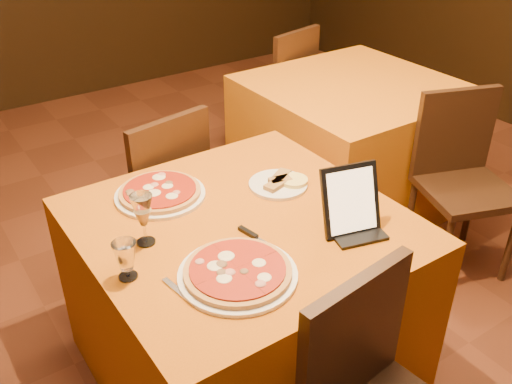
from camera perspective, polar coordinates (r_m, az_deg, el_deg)
floor at (r=2.60m, az=2.00°, el=-15.89°), size 6.00×7.00×0.01m
main_table at (r=2.28m, az=-1.34°, el=-10.67°), size 1.10×1.10×0.75m
side_table at (r=3.49m, az=9.46°, el=4.83°), size 1.10×1.10×0.75m
chair_main_far at (r=2.82m, az=-10.42°, el=-0.17°), size 0.49×0.49×0.91m
chair_side_near at (r=2.99m, az=20.35°, el=0.19°), size 0.59×0.59×0.91m
chair_side_far at (r=4.02m, az=1.80°, el=10.03°), size 0.47×0.47×0.91m
pizza_near at (r=1.78m, az=-1.85°, el=-8.08°), size 0.38×0.38×0.03m
pizza_far at (r=2.21m, az=-9.57°, el=-0.12°), size 0.35×0.35×0.03m
cutlet_dish at (r=2.25m, az=2.23°, el=0.88°), size 0.23×0.23×0.03m
wine_glass at (r=1.92m, az=-11.20°, el=-2.70°), size 0.10×0.10×0.19m
water_glass at (r=1.80m, az=-12.88°, el=-6.68°), size 0.08×0.08×0.13m
tablet at (r=1.96m, az=9.44°, el=-0.77°), size 0.22×0.15×0.24m
knife at (r=1.93m, az=0.97°, el=-5.20°), size 0.05×0.20×0.01m
fork_near at (r=1.75m, az=-7.62°, el=-9.90°), size 0.04×0.17×0.01m
fork_far at (r=2.26m, az=-6.33°, el=0.53°), size 0.05×0.15×0.01m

